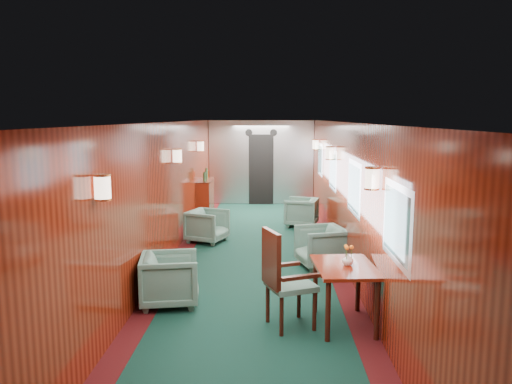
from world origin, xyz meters
TOP-DOWN VIEW (x-y plane):
  - room at (0.00, 0.00)m, footprint 12.00×12.10m
  - bulkhead at (0.00, 5.91)m, footprint 2.98×0.17m
  - windows_right at (1.49, 0.25)m, footprint 0.02×8.60m
  - wall_sconces at (0.00, 0.57)m, footprint 2.97×7.97m
  - dining_table at (1.14, -2.57)m, footprint 0.76×1.04m
  - side_chair at (0.40, -2.66)m, footprint 0.68×0.70m
  - credenza at (-1.34, 3.79)m, footprint 0.34×1.07m
  - flower_vase at (1.18, -2.56)m, footprint 0.16×0.16m
  - armchair_left_near at (-1.08, -1.95)m, footprint 0.87×0.85m
  - armchair_left_far at (-1.00, 1.43)m, footprint 0.91×0.90m
  - armchair_right_near at (1.11, -0.18)m, footprint 0.92×0.90m
  - armchair_right_far at (0.97, 2.95)m, footprint 0.86×0.85m

SIDE VIEW (x-z plane):
  - armchair_left_far at x=-1.00m, z-range 0.00..0.65m
  - armchair_right_far at x=0.97m, z-range 0.00..0.65m
  - armchair_right_near at x=1.11m, z-range 0.00..0.68m
  - armchair_left_near at x=-1.08m, z-range 0.00..0.69m
  - credenza at x=-1.34m, z-range -0.13..1.11m
  - dining_table at x=1.14m, z-range 0.25..0.99m
  - side_chair at x=0.40m, z-range 0.05..1.24m
  - flower_vase at x=1.18m, z-range 0.74..0.88m
  - bulkhead at x=0.00m, z-range -0.01..2.38m
  - windows_right at x=1.49m, z-range 1.05..1.85m
  - room at x=0.00m, z-range 0.43..2.83m
  - wall_sconces at x=0.00m, z-range 1.66..1.91m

